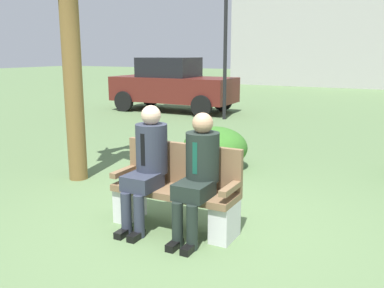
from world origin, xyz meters
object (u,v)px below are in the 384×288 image
at_px(shrub_near_bench, 215,147).
at_px(park_bench, 177,192).
at_px(seated_man_left, 147,161).
at_px(parked_car_near, 172,85).
at_px(street_lamp, 225,34).
at_px(seated_man_right, 198,170).

bearing_deg(shrub_near_bench, park_bench, -74.90).
relative_size(park_bench, seated_man_left, 1.04).
relative_size(parked_car_near, street_lamp, 1.02).
xyz_separation_m(seated_man_left, street_lamp, (-2.23, 7.23, 1.60)).
height_order(park_bench, parked_car_near, parked_car_near).
bearing_deg(parked_car_near, seated_man_left, -61.46).
bearing_deg(street_lamp, parked_car_near, 159.85).
bearing_deg(seated_man_right, street_lamp, 111.39).
height_order(seated_man_left, parked_car_near, parked_car_near).
bearing_deg(parked_car_near, seated_man_right, -58.23).
relative_size(seated_man_left, parked_car_near, 0.33).
bearing_deg(seated_man_left, park_bench, 22.14).
bearing_deg(shrub_near_bench, street_lamp, 111.62).
bearing_deg(seated_man_right, seated_man_left, 179.64).
height_order(seated_man_left, seated_man_right, seated_man_left).
height_order(shrub_near_bench, parked_car_near, parked_car_near).
xyz_separation_m(seated_man_right, parked_car_near, (-4.97, 8.02, 0.12)).
bearing_deg(park_bench, seated_man_right, -20.87).
height_order(seated_man_right, parked_car_near, parked_car_near).
distance_m(park_bench, parked_car_near, 9.17).
xyz_separation_m(park_bench, parked_car_near, (-4.65, 7.90, 0.44)).
distance_m(seated_man_left, seated_man_right, 0.61).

